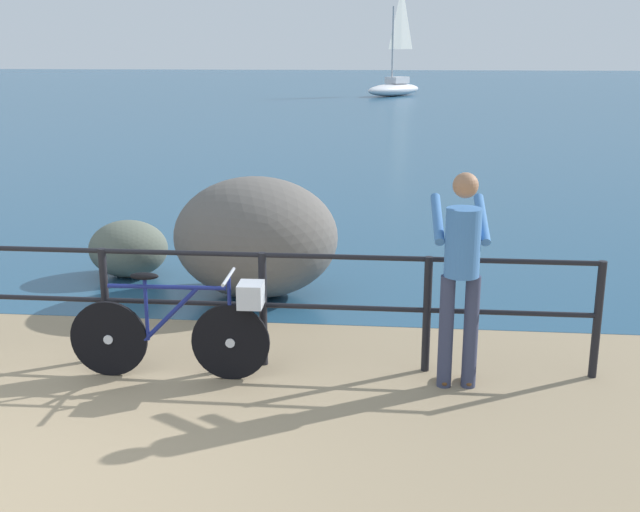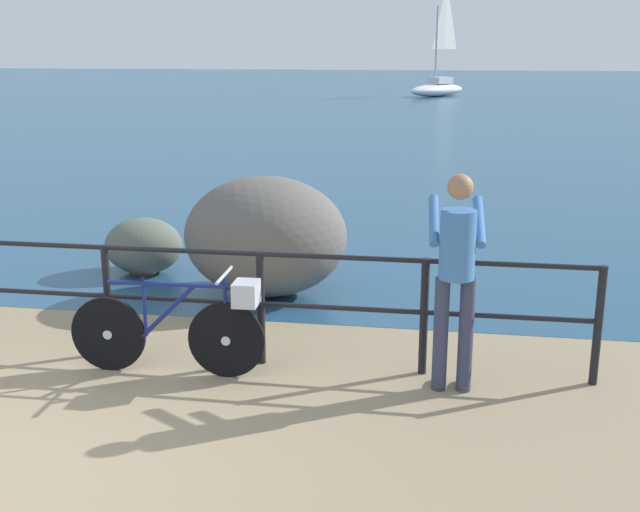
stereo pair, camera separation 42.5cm
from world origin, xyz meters
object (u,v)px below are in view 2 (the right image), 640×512
Objects in this scene: breakwater_boulder_main at (265,236)px; breakwater_boulder_left at (144,246)px; person_at_railing at (456,272)px; sailboat at (438,84)px; bicycle at (183,323)px.

breakwater_boulder_left is at bearing 160.60° from breakwater_boulder_main.
breakwater_boulder_main is (-2.07, 2.23, -0.32)m from person_at_railing.
sailboat reaches higher than breakwater_boulder_left.
breakwater_boulder_main reaches higher than breakwater_boulder_left.
breakwater_boulder_main is (0.18, 2.30, 0.21)m from bicycle.
person_at_railing reaches higher than bicycle.
breakwater_boulder_main is 37.21m from sailboat.
sailboat is (1.55, 39.48, 0.24)m from bicycle.
person_at_railing is at bearing -47.25° from breakwater_boulder_main.
person_at_railing is at bearing -37.03° from breakwater_boulder_left.
breakwater_boulder_main is 1.91× the size of breakwater_boulder_left.
bicycle is at bearing 88.75° from person_at_railing.
person_at_railing reaches higher than breakwater_boulder_left.
breakwater_boulder_left is (-1.68, 0.59, -0.33)m from breakwater_boulder_main.
sailboat reaches higher than person_at_railing.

